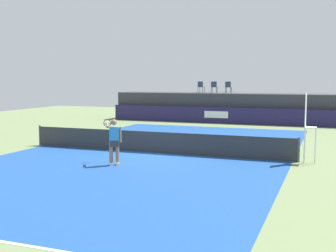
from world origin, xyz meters
The scene contains 13 objects.
ground_plane centered at (0.00, 3.00, 0.00)m, with size 48.00×48.00×0.00m, color #6B7F51.
court_inner centered at (0.00, 0.00, 0.00)m, with size 12.00×22.00×0.00m, color #1C478C.
sponsor_wall centered at (0.00, 13.50, 0.60)m, with size 18.00×0.22×1.20m.
spectator_platform centered at (0.00, 15.30, 1.10)m, with size 18.00×2.80×2.20m, color #38383D.
spectator_chair_far_left centered at (-2.39, 15.36, 2.69)m, with size 0.48×0.48×0.89m.
spectator_chair_left centered at (-1.28, 15.25, 2.69)m, with size 0.47×0.47×0.89m.
spectator_chair_center centered at (-0.20, 15.43, 2.69)m, with size 0.45×0.45×0.89m.
umpire_chair centered at (6.51, 0.00, 1.59)m, with size 0.45×0.45×2.76m.
tennis_net centered at (0.00, 0.00, 0.47)m, with size 12.40×0.02×0.95m, color #2D2D2D.
net_post_near centered at (-6.20, 0.00, 0.50)m, with size 0.10×0.10×1.00m, color #4C4C51.
net_post_far centered at (6.20, 0.00, 0.50)m, with size 0.10×0.10×1.00m, color #4C4C51.
tennis_player centered at (-0.42, -3.08, 0.96)m, with size 1.08×1.02×1.77m.
tennis_ball centered at (-2.47, 8.15, 0.04)m, with size 0.07×0.07×0.07m, color #D8EA33.
Camera 1 is at (7.35, -17.71, 3.32)m, focal length 46.21 mm.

